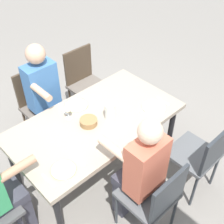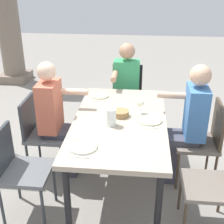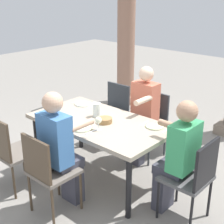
{
  "view_description": "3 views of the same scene",
  "coord_description": "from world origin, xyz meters",
  "px_view_note": "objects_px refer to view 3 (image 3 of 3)",
  "views": [
    {
      "loc": [
        1.36,
        1.67,
        2.7
      ],
      "look_at": [
        -0.13,
        0.1,
        0.85
      ],
      "focal_mm": 47.14,
      "sensor_mm": 36.0,
      "label": 1
    },
    {
      "loc": [
        -2.79,
        -0.2,
        2.18
      ],
      "look_at": [
        0.11,
        0.09,
        0.8
      ],
      "focal_mm": 49.69,
      "sensor_mm": 36.0,
      "label": 2
    },
    {
      "loc": [
        2.53,
        -2.6,
        2.28
      ],
      "look_at": [
        0.15,
        0.06,
        0.9
      ],
      "focal_mm": 52.67,
      "sensor_mm": 36.0,
      "label": 3
    }
  ],
  "objects_px": {
    "plate_2": "(155,126)",
    "water_pitcher": "(97,111)",
    "diner_man_white": "(142,113)",
    "plate_1": "(82,128)",
    "plate_0": "(84,104)",
    "chair_mid_north": "(150,120)",
    "chair_head_east": "(194,175)",
    "dining_table": "(100,126)",
    "diner_woman_green": "(178,155)",
    "diner_guest_third": "(61,148)",
    "bread_basket": "(105,120)",
    "stone_column_near": "(126,27)",
    "chair_west_north": "(113,108)",
    "chair_mid_south": "(47,169)",
    "wine_glass_1": "(98,121)",
    "chair_west_south": "(10,149)"
  },
  "relations": [
    {
      "from": "plate_2",
      "to": "water_pitcher",
      "type": "distance_m",
      "value": 0.75
    },
    {
      "from": "diner_man_white",
      "to": "plate_1",
      "type": "bearing_deg",
      "value": -96.4
    },
    {
      "from": "water_pitcher",
      "to": "plate_0",
      "type": "bearing_deg",
      "value": 156.05
    },
    {
      "from": "chair_mid_north",
      "to": "chair_head_east",
      "type": "relative_size",
      "value": 0.97
    },
    {
      "from": "plate_0",
      "to": "dining_table",
      "type": "bearing_deg",
      "value": -25.99
    },
    {
      "from": "diner_woman_green",
      "to": "plate_0",
      "type": "relative_size",
      "value": 5.17
    },
    {
      "from": "diner_man_white",
      "to": "diner_guest_third",
      "type": "relative_size",
      "value": 0.99
    },
    {
      "from": "bread_basket",
      "to": "dining_table",
      "type": "bearing_deg",
      "value": 178.98
    },
    {
      "from": "diner_man_white",
      "to": "stone_column_near",
      "type": "relative_size",
      "value": 0.43
    },
    {
      "from": "diner_man_white",
      "to": "plate_2",
      "type": "relative_size",
      "value": 6.02
    },
    {
      "from": "chair_head_east",
      "to": "diner_man_white",
      "type": "distance_m",
      "value": 1.36
    },
    {
      "from": "chair_west_north",
      "to": "stone_column_near",
      "type": "xyz_separation_m",
      "value": [
        -1.02,
        1.53,
        0.99
      ]
    },
    {
      "from": "diner_woman_green",
      "to": "plate_0",
      "type": "distance_m",
      "value": 1.66
    },
    {
      "from": "dining_table",
      "to": "stone_column_near",
      "type": "bearing_deg",
      "value": 123.49
    },
    {
      "from": "plate_0",
      "to": "plate_1",
      "type": "distance_m",
      "value": 0.81
    },
    {
      "from": "diner_woman_green",
      "to": "plate_2",
      "type": "relative_size",
      "value": 5.89
    },
    {
      "from": "chair_head_east",
      "to": "plate_1",
      "type": "height_order",
      "value": "chair_head_east"
    },
    {
      "from": "chair_mid_north",
      "to": "plate_0",
      "type": "distance_m",
      "value": 0.94
    },
    {
      "from": "plate_0",
      "to": "plate_2",
      "type": "height_order",
      "value": "same"
    },
    {
      "from": "chair_mid_south",
      "to": "chair_head_east",
      "type": "bearing_deg",
      "value": 37.42
    },
    {
      "from": "plate_2",
      "to": "diner_man_white",
      "type": "bearing_deg",
      "value": 140.04
    },
    {
      "from": "dining_table",
      "to": "wine_glass_1",
      "type": "relative_size",
      "value": 10.89
    },
    {
      "from": "stone_column_near",
      "to": "plate_2",
      "type": "relative_size",
      "value": 14.16
    },
    {
      "from": "diner_guest_third",
      "to": "plate_1",
      "type": "bearing_deg",
      "value": 105.46
    },
    {
      "from": "plate_2",
      "to": "bread_basket",
      "type": "distance_m",
      "value": 0.59
    },
    {
      "from": "diner_woman_green",
      "to": "wine_glass_1",
      "type": "xyz_separation_m",
      "value": [
        -0.9,
        -0.2,
        0.19
      ]
    },
    {
      "from": "chair_west_south",
      "to": "plate_1",
      "type": "xyz_separation_m",
      "value": [
        0.58,
        0.59,
        0.24
      ]
    },
    {
      "from": "chair_west_south",
      "to": "water_pitcher",
      "type": "relative_size",
      "value": 5.38
    },
    {
      "from": "plate_2",
      "to": "water_pitcher",
      "type": "xyz_separation_m",
      "value": [
        -0.72,
        -0.21,
        0.07
      ]
    },
    {
      "from": "stone_column_near",
      "to": "plate_2",
      "type": "distance_m",
      "value": 3.15
    },
    {
      "from": "dining_table",
      "to": "chair_mid_south",
      "type": "relative_size",
      "value": 1.85
    },
    {
      "from": "diner_guest_third",
      "to": "stone_column_near",
      "type": "height_order",
      "value": "stone_column_near"
    },
    {
      "from": "chair_mid_north",
      "to": "stone_column_near",
      "type": "relative_size",
      "value": 0.29
    },
    {
      "from": "plate_0",
      "to": "stone_column_near",
      "type": "bearing_deg",
      "value": 115.86
    },
    {
      "from": "wine_glass_1",
      "to": "chair_west_south",
      "type": "bearing_deg",
      "value": -137.4
    },
    {
      "from": "chair_mid_south",
      "to": "bread_basket",
      "type": "height_order",
      "value": "chair_mid_south"
    },
    {
      "from": "chair_mid_south",
      "to": "plate_1",
      "type": "relative_size",
      "value": 3.7
    },
    {
      "from": "chair_mid_north",
      "to": "bread_basket",
      "type": "height_order",
      "value": "chair_mid_north"
    },
    {
      "from": "diner_woman_green",
      "to": "plate_0",
      "type": "xyz_separation_m",
      "value": [
        -1.64,
        0.27,
        0.08
      ]
    },
    {
      "from": "dining_table",
      "to": "chair_west_north",
      "type": "xyz_separation_m",
      "value": [
        -0.57,
        0.88,
        -0.16
      ]
    },
    {
      "from": "chair_west_south",
      "to": "chair_mid_north",
      "type": "xyz_separation_m",
      "value": [
        0.69,
        1.77,
        0.01
      ]
    },
    {
      "from": "plate_1",
      "to": "bread_basket",
      "type": "relative_size",
      "value": 1.46
    },
    {
      "from": "plate_2",
      "to": "bread_basket",
      "type": "relative_size",
      "value": 1.28
    },
    {
      "from": "wine_glass_1",
      "to": "chair_head_east",
      "type": "bearing_deg",
      "value": 10.37
    },
    {
      "from": "chair_west_north",
      "to": "diner_woman_green",
      "type": "relative_size",
      "value": 0.69
    },
    {
      "from": "chair_mid_north",
      "to": "chair_mid_south",
      "type": "xyz_separation_m",
      "value": [
        0.0,
        -1.77,
        0.0
      ]
    },
    {
      "from": "chair_mid_south",
      "to": "chair_head_east",
      "type": "height_order",
      "value": "chair_head_east"
    },
    {
      "from": "chair_mid_north",
      "to": "diner_guest_third",
      "type": "relative_size",
      "value": 0.68
    },
    {
      "from": "chair_mid_north",
      "to": "chair_west_south",
      "type": "bearing_deg",
      "value": -111.2
    },
    {
      "from": "diner_woman_green",
      "to": "bread_basket",
      "type": "height_order",
      "value": "diner_woman_green"
    }
  ]
}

